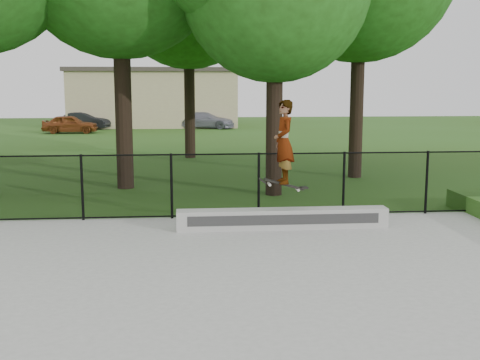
{
  "coord_description": "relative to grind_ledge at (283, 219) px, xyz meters",
  "views": [
    {
      "loc": [
        0.36,
        -7.67,
        3.1
      ],
      "look_at": [
        1.42,
        4.2,
        1.2
      ],
      "focal_mm": 45.0,
      "sensor_mm": 36.0,
      "label": 1
    }
  ],
  "objects": [
    {
      "name": "distant_building",
      "position": [
        -4.37,
        33.3,
        1.89
      ],
      "size": [
        12.4,
        6.4,
        4.3
      ],
      "color": "#C6B88B",
      "rests_on": "ground"
    },
    {
      "name": "car_c",
      "position": [
        -0.64,
        30.5,
        0.32
      ],
      "size": [
        4.09,
        2.85,
        1.18
      ],
      "primitive_type": "imported",
      "rotation": [
        0.0,
        0.0,
        1.22
      ],
      "color": "gray",
      "rests_on": "ground"
    },
    {
      "name": "car_a",
      "position": [
        -9.46,
        27.02,
        0.32
      ],
      "size": [
        3.45,
        1.44,
        1.18
      ],
      "primitive_type": "imported",
      "rotation": [
        0.0,
        0.0,
        1.56
      ],
      "color": "brown",
      "rests_on": "ground"
    },
    {
      "name": "ground",
      "position": [
        -2.37,
        -4.7,
        -0.27
      ],
      "size": [
        100.0,
        100.0,
        0.0
      ],
      "primitive_type": "plane",
      "color": "#2F5618",
      "rests_on": "ground"
    },
    {
      "name": "concrete_slab",
      "position": [
        -2.37,
        -4.7,
        -0.24
      ],
      "size": [
        14.0,
        12.0,
        0.06
      ],
      "primitive_type": "cube",
      "color": "#979793",
      "rests_on": "ground"
    },
    {
      "name": "car_b",
      "position": [
        -9.08,
        30.56,
        0.32
      ],
      "size": [
        3.5,
        2.26,
        1.19
      ],
      "primitive_type": "imported",
      "rotation": [
        0.0,
        0.0,
        1.24
      ],
      "color": "black",
      "rests_on": "ground"
    },
    {
      "name": "chainlink_fence",
      "position": [
        -2.37,
        1.2,
        0.54
      ],
      "size": [
        16.06,
        0.06,
        1.5
      ],
      "color": "black",
      "rests_on": "concrete_slab"
    },
    {
      "name": "grind_ledge",
      "position": [
        0.0,
        0.0,
        0.0
      ],
      "size": [
        4.5,
        0.4,
        0.43
      ],
      "primitive_type": "cube",
      "color": "#A3A29E",
      "rests_on": "concrete_slab"
    },
    {
      "name": "skater_airborne",
      "position": [
        -0.01,
        -0.13,
        1.62
      ],
      "size": [
        0.82,
        0.67,
        1.92
      ],
      "color": "black",
      "rests_on": "ground"
    }
  ]
}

